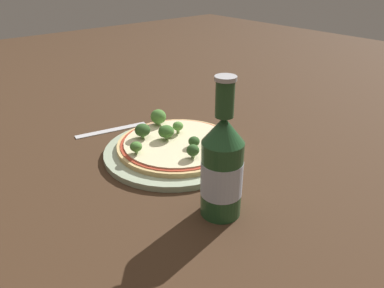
% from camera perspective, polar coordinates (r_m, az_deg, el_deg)
% --- Properties ---
extents(ground_plane, '(3.00, 3.00, 0.00)m').
position_cam_1_polar(ground_plane, '(0.80, -3.30, -1.24)').
color(ground_plane, '#3D2819').
extents(plate, '(0.29, 0.29, 0.01)m').
position_cam_1_polar(plate, '(0.79, -2.63, -1.09)').
color(plate, '#A3B293').
rests_on(plate, ground_plane).
extents(pizza, '(0.25, 0.25, 0.01)m').
position_cam_1_polar(pizza, '(0.79, -2.23, 0.01)').
color(pizza, tan).
rests_on(pizza, plate).
extents(broccoli_floret_0, '(0.03, 0.03, 0.03)m').
position_cam_1_polar(broccoli_floret_0, '(0.80, -7.55, 2.10)').
color(broccoli_floret_0, '#7A9E5B').
rests_on(broccoli_floret_0, pizza).
extents(broccoli_floret_1, '(0.02, 0.02, 0.02)m').
position_cam_1_polar(broccoli_floret_1, '(0.73, -8.38, -0.52)').
color(broccoli_floret_1, '#7A9E5B').
rests_on(broccoli_floret_1, pizza).
extents(broccoli_floret_2, '(0.03, 0.03, 0.03)m').
position_cam_1_polar(broccoli_floret_2, '(0.78, -4.24, 1.81)').
color(broccoli_floret_2, '#7A9E5B').
rests_on(broccoli_floret_2, pizza).
extents(broccoli_floret_3, '(0.02, 0.02, 0.02)m').
position_cam_1_polar(broccoli_floret_3, '(0.76, 0.31, 0.39)').
color(broccoli_floret_3, '#7A9E5B').
rests_on(broccoli_floret_3, pizza).
extents(broccoli_floret_4, '(0.03, 0.03, 0.03)m').
position_cam_1_polar(broccoli_floret_4, '(0.75, 4.28, 0.40)').
color(broccoli_floret_4, '#7A9E5B').
rests_on(broccoli_floret_4, pizza).
extents(broccoli_floret_5, '(0.02, 0.02, 0.03)m').
position_cam_1_polar(broccoli_floret_5, '(0.81, -2.15, 2.71)').
color(broccoli_floret_5, '#7A9E5B').
rests_on(broccoli_floret_5, pizza).
extents(broccoli_floret_6, '(0.02, 0.02, 0.03)m').
position_cam_1_polar(broccoli_floret_6, '(0.71, 0.14, -0.98)').
color(broccoli_floret_6, '#7A9E5B').
rests_on(broccoli_floret_6, pizza).
extents(broccoli_floret_7, '(0.04, 0.04, 0.04)m').
position_cam_1_polar(broccoli_floret_7, '(0.86, -5.15, 4.17)').
color(broccoli_floret_7, '#7A9E5B').
rests_on(broccoli_floret_7, pizza).
extents(beer_bottle, '(0.07, 0.07, 0.23)m').
position_cam_1_polar(beer_bottle, '(0.57, 4.60, -3.51)').
color(beer_bottle, '#234C28').
rests_on(beer_bottle, ground_plane).
extents(fork, '(0.05, 0.17, 0.00)m').
position_cam_1_polar(fork, '(0.91, -12.16, 2.12)').
color(fork, silver).
rests_on(fork, ground_plane).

